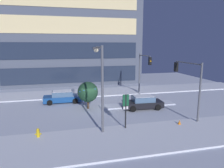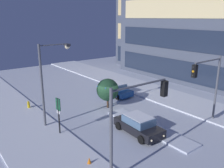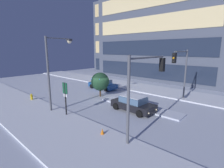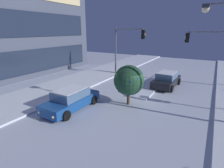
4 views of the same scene
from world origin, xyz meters
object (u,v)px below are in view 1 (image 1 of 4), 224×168
(car_near, at_px, (143,102))
(traffic_light_corner_far_right, at_px, (144,67))
(fire_hydrant, at_px, (38,134))
(street_lamp_arched, at_px, (100,76))
(decorated_tree_median, at_px, (88,92))
(traffic_light_corner_near_right, at_px, (188,78))
(car_far, at_px, (62,97))
(parking_info_sign, at_px, (126,107))
(construction_cone, at_px, (179,123))

(car_near, distance_m, traffic_light_corner_far_right, 6.92)
(car_near, height_order, fire_hydrant, car_near)
(street_lamp_arched, distance_m, decorated_tree_median, 6.69)
(street_lamp_arched, bearing_deg, traffic_light_corner_near_right, -82.69)
(traffic_light_corner_far_right, bearing_deg, street_lamp_arched, -37.61)
(street_lamp_arched, xyz_separation_m, decorated_tree_median, (-0.33, 6.11, -2.71))
(traffic_light_corner_near_right, height_order, decorated_tree_median, traffic_light_corner_near_right)
(car_far, height_order, street_lamp_arched, street_lamp_arched)
(parking_info_sign, bearing_deg, construction_cone, -101.11)
(traffic_light_corner_far_right, distance_m, decorated_tree_median, 9.54)
(traffic_light_corner_near_right, distance_m, street_lamp_arched, 9.07)
(traffic_light_corner_near_right, height_order, parking_info_sign, traffic_light_corner_near_right)
(car_far, xyz_separation_m, construction_cone, (10.09, -10.08, -0.44))
(traffic_light_corner_near_right, bearing_deg, fire_hydrant, 97.59)
(parking_info_sign, distance_m, decorated_tree_median, 6.94)
(decorated_tree_median, bearing_deg, car_near, -13.12)
(car_near, xyz_separation_m, traffic_light_corner_near_right, (3.26, -3.35, 3.19))
(fire_hydrant, bearing_deg, street_lamp_arched, 5.72)
(car_near, bearing_deg, parking_info_sign, -122.78)
(fire_hydrant, height_order, construction_cone, fire_hydrant)
(fire_hydrant, relative_size, construction_cone, 1.51)
(traffic_light_corner_near_right, bearing_deg, construction_cone, 136.49)
(car_near, distance_m, decorated_tree_median, 6.29)
(traffic_light_corner_far_right, relative_size, fire_hydrant, 7.01)
(car_near, distance_m, fire_hydrant, 11.85)
(fire_hydrant, xyz_separation_m, construction_cone, (11.90, -0.24, -0.13))
(traffic_light_corner_far_right, relative_size, construction_cone, 10.62)
(traffic_light_corner_near_right, height_order, construction_cone, traffic_light_corner_near_right)
(traffic_light_corner_near_right, xyz_separation_m, street_lamp_arched, (-8.94, -1.36, 0.73))
(traffic_light_corner_near_right, bearing_deg, decorated_tree_median, 62.84)
(decorated_tree_median, distance_m, construction_cone, 10.13)
(car_far, relative_size, decorated_tree_median, 1.52)
(traffic_light_corner_near_right, distance_m, parking_info_sign, 7.38)
(parking_info_sign, bearing_deg, fire_hydrant, 83.54)
(traffic_light_corner_far_right, bearing_deg, traffic_light_corner_near_right, 6.26)
(traffic_light_corner_far_right, height_order, decorated_tree_median, traffic_light_corner_far_right)
(fire_hydrant, xyz_separation_m, parking_info_sign, (7.00, 0.09, 1.56))
(parking_info_sign, relative_size, decorated_tree_median, 1.00)
(car_near, xyz_separation_m, parking_info_sign, (-3.64, -5.12, 1.25))
(car_near, xyz_separation_m, fire_hydrant, (-10.64, -5.21, -0.31))
(car_near, xyz_separation_m, car_far, (-8.82, 4.63, 0.00))
(traffic_light_corner_far_right, bearing_deg, car_near, -22.05)
(car_near, distance_m, construction_cone, 5.61)
(car_far, distance_m, fire_hydrant, 10.01)
(street_lamp_arched, bearing_deg, construction_cone, -97.41)
(street_lamp_arched, distance_m, fire_hydrant, 6.54)
(car_near, bearing_deg, street_lamp_arched, -137.69)
(traffic_light_corner_far_right, distance_m, fire_hydrant, 17.24)
(street_lamp_arched, distance_m, construction_cone, 8.23)
(street_lamp_arched, bearing_deg, car_near, -51.65)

